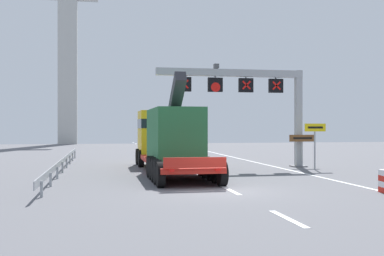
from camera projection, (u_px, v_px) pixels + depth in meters
name	position (u px, v px, depth m)	size (l,w,h in m)	color
ground	(223.00, 191.00, 19.24)	(112.00, 112.00, 0.00)	#5B5B60
lane_markings	(156.00, 154.00, 45.99)	(0.20, 68.92, 0.01)	silver
edge_line_right	(268.00, 165.00, 32.18)	(0.20, 63.00, 0.01)	silver
overhead_lane_gantry	(250.00, 90.00, 30.32)	(9.70, 0.90, 6.52)	#9EA0A5
heavy_haul_truck_red	(168.00, 137.00, 27.84)	(3.04, 14.07, 5.30)	red
exit_sign_yellow	(315.00, 135.00, 28.78)	(1.33, 0.15, 2.78)	#9EA0A5
tourist_info_sign_brown	(302.00, 142.00, 30.59)	(1.76, 0.15, 2.08)	#9EA0A5
guardrail_left	(64.00, 161.00, 28.50)	(0.13, 25.50, 0.76)	#999EA3
bridge_pylon_distant	(68.00, 21.00, 72.34)	(9.00, 2.00, 36.35)	#B7B7B2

